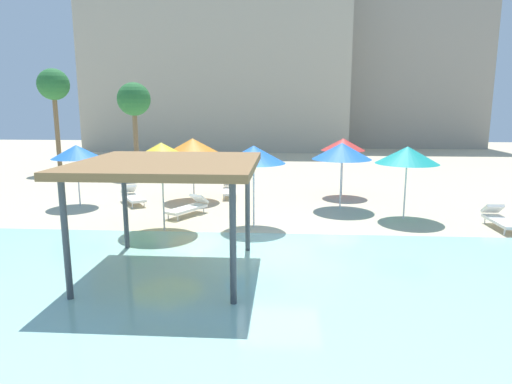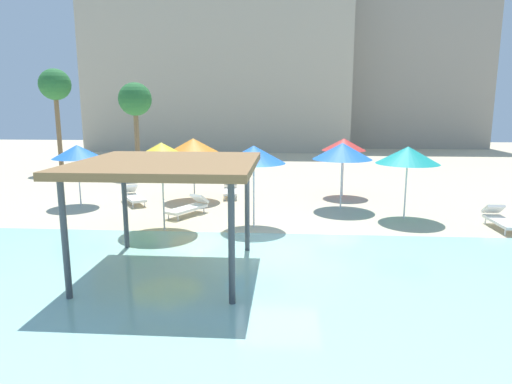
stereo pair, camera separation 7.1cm
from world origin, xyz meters
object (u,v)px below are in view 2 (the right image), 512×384
(beach_umbrella_red_3, at_px, (344,144))
(beach_umbrella_blue_4, at_px, (77,152))
(beach_umbrella_teal_5, at_px, (408,155))
(lounge_chair_0, at_px, (500,219))
(beach_umbrella_blue_1, at_px, (254,155))
(shade_pavilion, at_px, (167,168))
(lounge_chair_5, at_px, (133,196))
(beach_umbrella_orange_2, at_px, (193,146))
(beach_umbrella_yellow_7, at_px, (162,153))
(beach_umbrella_blue_0, at_px, (342,151))
(lounge_chair_4, at_px, (230,189))
(lounge_chair_1, at_px, (190,206))
(palm_tree_1, at_px, (135,101))
(palm_tree_0, at_px, (55,87))

(beach_umbrella_red_3, bearing_deg, beach_umbrella_blue_4, -165.95)
(beach_umbrella_teal_5, bearing_deg, lounge_chair_0, -21.43)
(beach_umbrella_blue_1, distance_m, lounge_chair_0, 8.65)
(shade_pavilion, relative_size, beach_umbrella_red_3, 1.60)
(lounge_chair_5, bearing_deg, beach_umbrella_orange_2, 78.08)
(beach_umbrella_red_3, bearing_deg, lounge_chair_5, -165.76)
(beach_umbrella_red_3, relative_size, lounge_chair_5, 1.38)
(beach_umbrella_yellow_7, distance_m, lounge_chair_0, 11.58)
(beach_umbrella_blue_0, distance_m, beach_umbrella_blue_1, 4.50)
(shade_pavilion, relative_size, beach_umbrella_teal_5, 1.59)
(beach_umbrella_blue_0, bearing_deg, beach_umbrella_orange_2, 168.24)
(beach_umbrella_red_3, relative_size, beach_umbrella_teal_5, 0.99)
(beach_umbrella_yellow_7, bearing_deg, lounge_chair_4, 75.99)
(lounge_chair_1, bearing_deg, beach_umbrella_blue_4, -75.80)
(beach_umbrella_teal_5, bearing_deg, lounge_chair_5, 170.30)
(shade_pavilion, xyz_separation_m, lounge_chair_1, (-0.82, 5.94, -2.31))
(beach_umbrella_blue_1, xyz_separation_m, beach_umbrella_yellow_7, (-2.94, -0.67, 0.10))
(lounge_chair_4, bearing_deg, lounge_chair_1, -23.03)
(beach_umbrella_blue_4, xyz_separation_m, lounge_chair_0, (15.86, -2.51, -1.91))
(beach_umbrella_blue_4, xyz_separation_m, lounge_chair_1, (4.93, -1.38, -1.91))
(lounge_chair_1, bearing_deg, beach_umbrella_blue_1, 89.19)
(beach_umbrella_red_3, height_order, palm_tree_1, palm_tree_1)
(beach_umbrella_red_3, height_order, beach_umbrella_yellow_7, beach_umbrella_yellow_7)
(beach_umbrella_blue_4, height_order, beach_umbrella_teal_5, beach_umbrella_teal_5)
(beach_umbrella_red_3, xyz_separation_m, palm_tree_0, (-16.77, 6.54, 2.84))
(beach_umbrella_orange_2, xyz_separation_m, lounge_chair_1, (0.40, -2.84, -2.04))
(beach_umbrella_blue_4, bearing_deg, lounge_chair_5, 13.21)
(beach_umbrella_blue_0, relative_size, palm_tree_0, 0.42)
(beach_umbrella_orange_2, distance_m, beach_umbrella_red_3, 6.77)
(beach_umbrella_blue_1, xyz_separation_m, beach_umbrella_red_3, (3.67, 5.70, -0.13))
(beach_umbrella_red_3, distance_m, lounge_chair_0, 7.37)
(beach_umbrella_blue_1, relative_size, beach_umbrella_yellow_7, 0.95)
(beach_umbrella_orange_2, xyz_separation_m, beach_umbrella_teal_5, (8.42, -2.83, -0.03))
(palm_tree_1, bearing_deg, beach_umbrella_yellow_7, -67.69)
(beach_umbrella_teal_5, bearing_deg, lounge_chair_1, -179.89)
(beach_umbrella_blue_0, bearing_deg, beach_umbrella_red_3, 81.95)
(beach_umbrella_blue_0, relative_size, lounge_chair_5, 1.39)
(shade_pavilion, distance_m, beach_umbrella_blue_0, 9.02)
(palm_tree_0, bearing_deg, beach_umbrella_blue_1, -43.08)
(beach_umbrella_teal_5, distance_m, lounge_chair_4, 8.09)
(beach_umbrella_orange_2, distance_m, lounge_chair_0, 12.18)
(beach_umbrella_blue_0, bearing_deg, palm_tree_0, 150.74)
(palm_tree_0, bearing_deg, lounge_chair_0, -28.91)
(beach_umbrella_blue_4, bearing_deg, lounge_chair_4, 20.92)
(beach_umbrella_blue_0, bearing_deg, beach_umbrella_teal_5, -35.30)
(beach_umbrella_yellow_7, distance_m, lounge_chair_1, 3.17)
(beach_umbrella_red_3, xyz_separation_m, lounge_chair_5, (-9.09, -2.31, -2.04))
(beach_umbrella_orange_2, bearing_deg, lounge_chair_1, -81.93)
(lounge_chair_1, relative_size, palm_tree_1, 0.36)
(beach_umbrella_yellow_7, relative_size, lounge_chair_4, 1.50)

